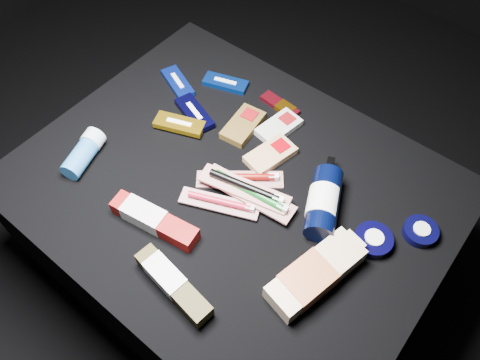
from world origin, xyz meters
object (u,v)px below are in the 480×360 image
Objects in this scene: deodorant_stick at (84,153)px; toothpaste_carton_red at (151,219)px; lotion_bottle at (324,202)px; bodywash_bottle at (314,275)px.

toothpaste_carton_red is (0.25, -0.03, -0.01)m from deodorant_stick.
lotion_bottle is 0.38m from toothpaste_carton_red.
bodywash_bottle is 0.37m from toothpaste_carton_red.
lotion_bottle is at bearing 6.23° from deodorant_stick.
lotion_bottle is 0.17m from bodywash_bottle.
toothpaste_carton_red is at bearing -24.04° from deodorant_stick.
toothpaste_carton_red is (-0.28, -0.26, -0.01)m from lotion_bottle.
deodorant_stick reaches higher than toothpaste_carton_red.
lotion_bottle is 1.56× the size of deodorant_stick.
bodywash_bottle is 1.12× the size of toothpaste_carton_red.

